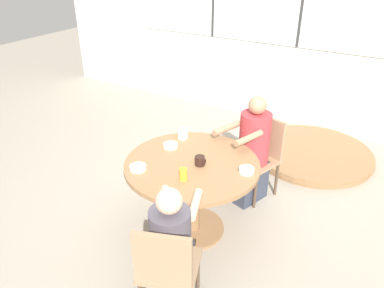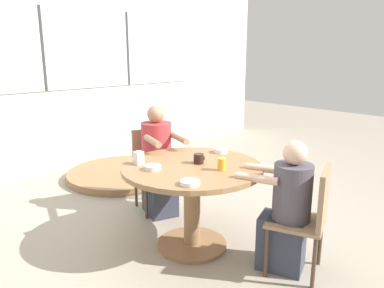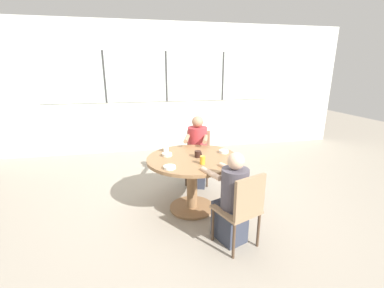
% 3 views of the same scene
% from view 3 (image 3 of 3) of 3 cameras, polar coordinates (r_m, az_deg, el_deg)
% --- Properties ---
extents(ground_plane, '(16.00, 16.00, 0.00)m').
position_cam_3_polar(ground_plane, '(3.60, -0.00, -14.07)').
color(ground_plane, gray).
extents(wall_back_with_windows, '(8.40, 0.08, 2.80)m').
position_cam_3_polar(wall_back_with_windows, '(5.90, -5.72, 12.31)').
color(wall_back_with_windows, silver).
rests_on(wall_back_with_windows, ground_plane).
extents(dining_table, '(1.16, 1.16, 0.73)m').
position_cam_3_polar(dining_table, '(3.36, -0.00, -5.90)').
color(dining_table, olive).
rests_on(dining_table, ground_plane).
extents(chair_for_woman_green_shirt, '(0.52, 0.52, 0.84)m').
position_cam_3_polar(chair_for_woman_green_shirt, '(2.71, 11.22, -13.32)').
color(chair_for_woman_green_shirt, '#937556').
rests_on(chair_for_woman_green_shirt, ground_plane).
extents(chair_for_man_blue_shirt, '(0.50, 0.50, 0.84)m').
position_cam_3_polar(chair_for_man_blue_shirt, '(4.27, 1.35, -1.78)').
color(chair_for_man_blue_shirt, '#937556').
rests_on(chair_for_man_blue_shirt, ground_plane).
extents(person_woman_green_shirt, '(0.45, 0.58, 1.02)m').
position_cam_3_polar(person_woman_green_shirt, '(2.83, 8.82, -12.63)').
color(person_woman_green_shirt, '#333847').
rests_on(person_woman_green_shirt, ground_plane).
extents(person_man_blue_shirt, '(0.46, 0.61, 1.12)m').
position_cam_3_polar(person_man_blue_shirt, '(4.11, 1.16, -2.38)').
color(person_man_blue_shirt, '#333847').
rests_on(person_man_blue_shirt, ground_plane).
extents(coffee_mug, '(0.09, 0.08, 0.08)m').
position_cam_3_polar(coffee_mug, '(3.30, 1.35, -2.24)').
color(coffee_mug, black).
rests_on(coffee_mug, dining_table).
extents(juice_glass, '(0.06, 0.06, 0.10)m').
position_cam_3_polar(juice_glass, '(3.06, 2.36, -3.59)').
color(juice_glass, gold).
rests_on(juice_glass, dining_table).
extents(milk_carton_small, '(0.07, 0.07, 0.11)m').
position_cam_3_polar(milk_carton_small, '(3.54, -5.81, -0.77)').
color(milk_carton_small, silver).
rests_on(milk_carton_small, dining_table).
extents(bowl_white_shallow, '(0.14, 0.14, 0.03)m').
position_cam_3_polar(bowl_white_shallow, '(2.94, -5.00, -5.16)').
color(bowl_white_shallow, white).
rests_on(bowl_white_shallow, dining_table).
extents(bowl_cereal, '(0.13, 0.13, 0.04)m').
position_cam_3_polar(bowl_cereal, '(3.36, -5.58, -2.34)').
color(bowl_cereal, silver).
rests_on(bowl_cereal, dining_table).
extents(bowl_fruit, '(0.12, 0.12, 0.04)m').
position_cam_3_polar(bowl_fruit, '(3.49, 7.08, -1.65)').
color(bowl_fruit, white).
rests_on(bowl_fruit, dining_table).
extents(folded_table_stack, '(1.48, 1.48, 0.09)m').
position_cam_3_polar(folded_table_stack, '(5.44, 1.96, -2.79)').
color(folded_table_stack, olive).
rests_on(folded_table_stack, ground_plane).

